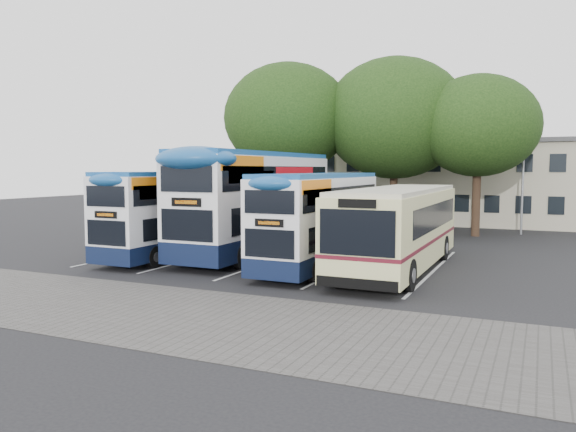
% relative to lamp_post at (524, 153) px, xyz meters
% --- Properties ---
extents(ground, '(120.00, 120.00, 0.00)m').
position_rel_lamp_post_xyz_m(ground, '(-6.00, -19.97, -5.08)').
color(ground, black).
rests_on(ground, ground).
extents(paving_strip, '(40.00, 6.00, 0.01)m').
position_rel_lamp_post_xyz_m(paving_strip, '(-8.00, -24.97, -5.08)').
color(paving_strip, '#595654').
rests_on(paving_strip, ground).
extents(bay_lines, '(14.12, 11.00, 0.01)m').
position_rel_lamp_post_xyz_m(bay_lines, '(-9.75, -14.97, -5.08)').
color(bay_lines, silver).
rests_on(bay_lines, ground).
extents(depot_building, '(32.40, 8.40, 6.20)m').
position_rel_lamp_post_xyz_m(depot_building, '(-6.00, 7.02, -1.93)').
color(depot_building, beige).
rests_on(depot_building, ground).
extents(lamp_post, '(0.25, 1.05, 9.06)m').
position_rel_lamp_post_xyz_m(lamp_post, '(0.00, 0.00, 0.00)').
color(lamp_post, gray).
rests_on(lamp_post, ground).
extents(tree_left, '(8.57, 8.57, 11.14)m').
position_rel_lamp_post_xyz_m(tree_left, '(-14.51, -3.36, 2.41)').
color(tree_left, black).
rests_on(tree_left, ground).
extents(tree_mid, '(9.23, 9.23, 11.31)m').
position_rel_lamp_post_xyz_m(tree_mid, '(-7.78, -1.44, 2.29)').
color(tree_mid, black).
rests_on(tree_mid, ground).
extents(tree_right, '(7.24, 7.24, 9.79)m').
position_rel_lamp_post_xyz_m(tree_right, '(-2.52, -2.02, 1.61)').
color(tree_right, black).
rests_on(tree_right, ground).
extents(bus_dd_left, '(2.32, 9.57, 3.99)m').
position_rel_lamp_post_xyz_m(bus_dd_left, '(-14.53, -15.93, -2.89)').
color(bus_dd_left, '#0F1937').
rests_on(bus_dd_left, ground).
extents(bus_dd_mid, '(2.85, 11.74, 4.90)m').
position_rel_lamp_post_xyz_m(bus_dd_mid, '(-11.31, -13.98, -2.39)').
color(bus_dd_mid, '#0F1937').
rests_on(bus_dd_mid, ground).
extents(bus_dd_right, '(2.28, 9.42, 3.92)m').
position_rel_lamp_post_xyz_m(bus_dd_right, '(-7.32, -16.03, -2.92)').
color(bus_dd_right, '#0F1937').
rests_on(bus_dd_right, ground).
extents(bus_single, '(2.86, 11.22, 3.35)m').
position_rel_lamp_post_xyz_m(bus_single, '(-4.11, -15.39, -3.19)').
color(bus_single, beige).
rests_on(bus_single, ground).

